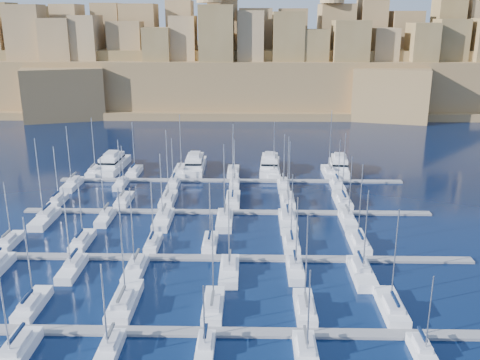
{
  "coord_description": "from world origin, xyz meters",
  "views": [
    {
      "loc": [
        5.08,
        -93.67,
        39.08
      ],
      "look_at": [
        2.91,
        6.0,
        8.38
      ],
      "focal_mm": 40.0,
      "sensor_mm": 36.0,
      "label": 1
    }
  ],
  "objects_px": {
    "sailboat_2": "(125,302)",
    "motor_yacht_d": "(339,166)",
    "motor_yacht_a": "(113,163)",
    "motor_yacht_c": "(270,165)",
    "sailboat_4": "(305,308)",
    "motor_yacht_b": "(195,164)"
  },
  "relations": [
    {
      "from": "motor_yacht_a",
      "to": "motor_yacht_d",
      "type": "relative_size",
      "value": 1.13
    },
    {
      "from": "sailboat_2",
      "to": "motor_yacht_b",
      "type": "height_order",
      "value": "sailboat_2"
    },
    {
      "from": "motor_yacht_d",
      "to": "motor_yacht_c",
      "type": "bearing_deg",
      "value": 178.31
    },
    {
      "from": "motor_yacht_c",
      "to": "motor_yacht_b",
      "type": "bearing_deg",
      "value": -179.93
    },
    {
      "from": "motor_yacht_a",
      "to": "motor_yacht_b",
      "type": "relative_size",
      "value": 1.07
    },
    {
      "from": "motor_yacht_d",
      "to": "sailboat_4",
      "type": "bearing_deg",
      "value": -102.46
    },
    {
      "from": "motor_yacht_a",
      "to": "motor_yacht_b",
      "type": "distance_m",
      "value": 21.89
    },
    {
      "from": "sailboat_2",
      "to": "motor_yacht_d",
      "type": "relative_size",
      "value": 1.15
    },
    {
      "from": "sailboat_4",
      "to": "motor_yacht_b",
      "type": "height_order",
      "value": "sailboat_4"
    },
    {
      "from": "motor_yacht_c",
      "to": "motor_yacht_d",
      "type": "distance_m",
      "value": 17.97
    },
    {
      "from": "motor_yacht_a",
      "to": "motor_yacht_d",
      "type": "distance_m",
      "value": 59.48
    },
    {
      "from": "sailboat_4",
      "to": "sailboat_2",
      "type": "bearing_deg",
      "value": 177.71
    },
    {
      "from": "motor_yacht_d",
      "to": "sailboat_2",
      "type": "bearing_deg",
      "value": -120.59
    },
    {
      "from": "motor_yacht_b",
      "to": "motor_yacht_c",
      "type": "distance_m",
      "value": 19.63
    },
    {
      "from": "sailboat_4",
      "to": "motor_yacht_a",
      "type": "xyz_separation_m",
      "value": [
        -44.14,
        70.39,
        0.98
      ]
    },
    {
      "from": "sailboat_4",
      "to": "motor_yacht_d",
      "type": "distance_m",
      "value": 71.07
    },
    {
      "from": "motor_yacht_b",
      "to": "sailboat_4",
      "type": "bearing_deg",
      "value": -72.34
    },
    {
      "from": "motor_yacht_d",
      "to": "motor_yacht_a",
      "type": "bearing_deg",
      "value": 179.03
    },
    {
      "from": "motor_yacht_a",
      "to": "motor_yacht_c",
      "type": "distance_m",
      "value": 41.51
    },
    {
      "from": "sailboat_2",
      "to": "motor_yacht_b",
      "type": "bearing_deg",
      "value": 87.64
    },
    {
      "from": "sailboat_2",
      "to": "motor_yacht_a",
      "type": "distance_m",
      "value": 71.96
    },
    {
      "from": "sailboat_2",
      "to": "motor_yacht_c",
      "type": "height_order",
      "value": "sailboat_2"
    }
  ]
}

